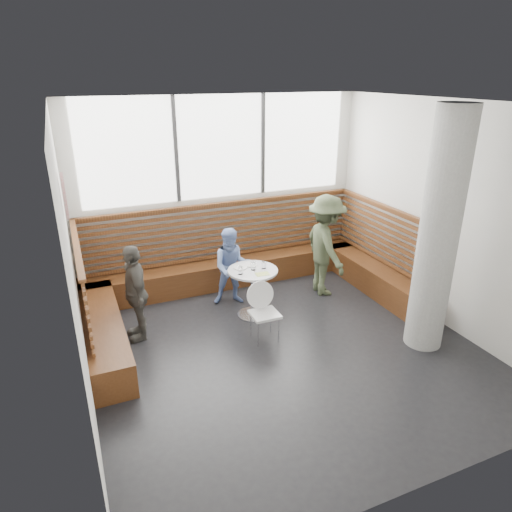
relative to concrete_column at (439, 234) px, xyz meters
name	(u,v)px	position (x,y,z in m)	size (l,w,h in m)	color
room	(287,239)	(-1.85, 0.60, 0.00)	(5.00, 5.00, 3.20)	silver
booth	(238,273)	(-1.85, 2.37, -1.19)	(5.00, 2.50, 1.44)	#4A2812
concrete_column	(439,234)	(0.00, 0.00, 0.00)	(0.50, 0.50, 3.20)	gray
wall_art	(65,196)	(-4.31, 1.00, 0.70)	(0.50, 0.50, 0.03)	white
cafe_table	(253,283)	(-1.89, 1.63, -1.04)	(0.75, 0.75, 0.78)	silver
cafe_chair	(263,307)	(-2.01, 0.99, -1.12)	(0.40, 0.39, 0.83)	white
adult_man	(326,246)	(-0.46, 1.91, -0.75)	(1.10, 0.63, 1.70)	#434E34
child_back	(232,267)	(-2.03, 2.16, -0.97)	(0.62, 0.48, 1.27)	#7B97D5
child_left	(135,293)	(-3.61, 1.71, -0.91)	(0.81, 0.34, 1.39)	#514F49
plate_near	(240,267)	(-2.04, 1.76, -0.82)	(0.21, 0.21, 0.01)	white
plate_far	(251,265)	(-1.85, 1.80, -0.82)	(0.20, 0.20, 0.01)	white
glass_left	(240,270)	(-2.12, 1.55, -0.77)	(0.07, 0.07, 0.12)	white
glass_mid	(253,266)	(-1.89, 1.62, -0.76)	(0.08, 0.08, 0.12)	white
glass_right	(264,265)	(-1.72, 1.61, -0.77)	(0.07, 0.07, 0.11)	white
menu_card	(262,274)	(-1.82, 1.43, -0.82)	(0.20, 0.14, 0.00)	#A5C64C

